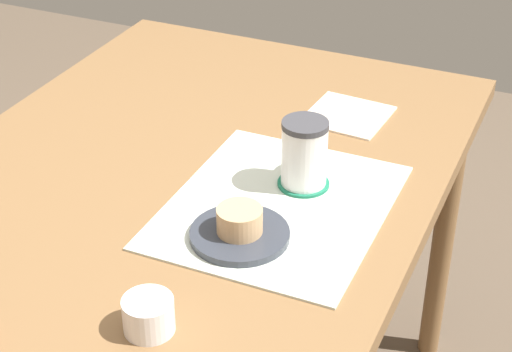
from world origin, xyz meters
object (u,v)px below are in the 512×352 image
dining_table (159,234)px  pastry_plate (240,234)px  pastry (240,220)px  coffee_mug (305,152)px  sugar_bowl (149,315)px

dining_table → pastry_plate: (-0.04, -0.17, 0.08)m
dining_table → pastry: bearing=-104.1°
dining_table → coffee_mug: bearing=-55.9°
pastry_plate → pastry: pastry is taller
dining_table → pastry_plate: bearing=-104.1°
coffee_mug → sugar_bowl: (-0.42, 0.06, -0.04)m
pastry_plate → pastry: bearing=0.0°
dining_table → sugar_bowl: 0.33m
pastry → sugar_bowl: size_ratio=1.02×
dining_table → coffee_mug: coffee_mug is taller
pastry_plate → pastry: 0.03m
dining_table → sugar_bowl: sugar_bowl is taller
pastry_plate → pastry: (0.00, 0.00, 0.03)m
dining_table → pastry: pastry is taller
pastry_plate → coffee_mug: 0.20m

